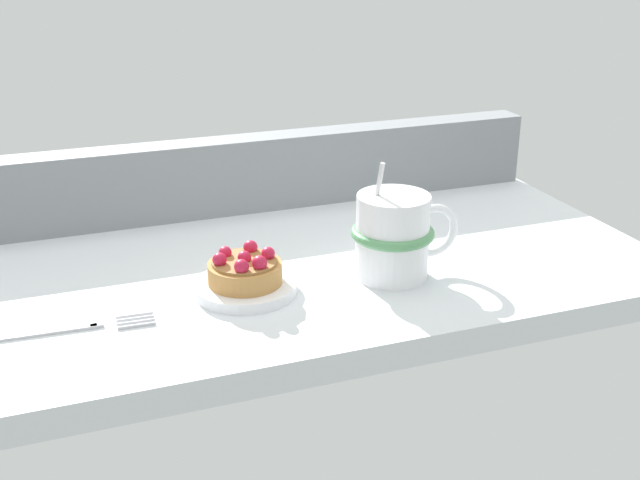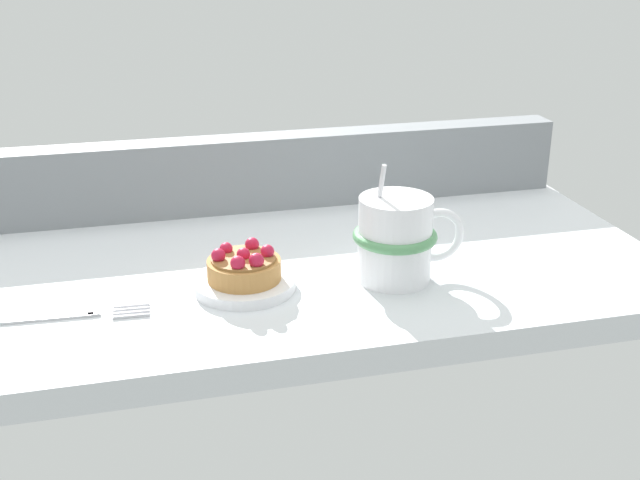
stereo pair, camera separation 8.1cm
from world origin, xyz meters
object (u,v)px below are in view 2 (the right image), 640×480
at_px(raspberry_tart, 244,266).
at_px(coffee_mug, 397,239).
at_px(dessert_plate, 245,284).
at_px(dessert_fork, 63,316).

height_order(raspberry_tart, coffee_mug, coffee_mug).
height_order(dessert_plate, dessert_fork, dessert_plate).
relative_size(raspberry_tart, dessert_fork, 0.45).
relative_size(dessert_plate, dessert_fork, 0.62).
distance_m(coffee_mug, dessert_fork, 0.34).
distance_m(dessert_plate, dessert_fork, 0.18).
relative_size(raspberry_tart, coffee_mug, 0.59).
xyz_separation_m(raspberry_tart, coffee_mug, (0.16, -0.01, 0.02)).
bearing_deg(dessert_fork, coffee_mug, 1.35).
distance_m(dessert_plate, coffee_mug, 0.16).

